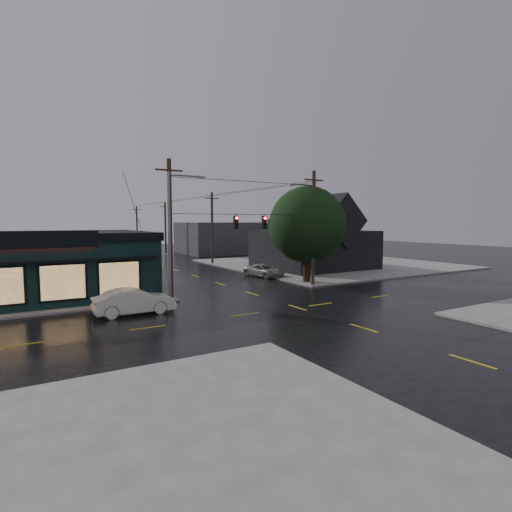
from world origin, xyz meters
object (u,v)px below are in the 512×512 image
corner_tree (307,225)px  suv_silver (264,271)px  utility_pole_nw (171,301)px  utility_pole_ne (313,286)px  sedan_cream (134,301)px

corner_tree → suv_silver: 7.54m
corner_tree → utility_pole_nw: corner_tree is taller
utility_pole_ne → sedan_cream: (-16.35, -2.89, 0.81)m
utility_pole_ne → sedan_cream: utility_pole_ne is taller
utility_pole_ne → suv_silver: 7.44m
corner_tree → utility_pole_ne: size_ratio=0.87×
corner_tree → sedan_cream: (-16.99, -4.58, -4.64)m
corner_tree → suv_silver: (-1.14, 5.71, -4.79)m
utility_pole_ne → sedan_cream: size_ratio=2.08×
utility_pole_nw → utility_pole_ne: size_ratio=1.00×
sedan_cream → suv_silver: bearing=-56.1°
utility_pole_nw → corner_tree: bearing=7.1°
utility_pole_ne → sedan_cream: 16.62m
utility_pole_nw → suv_silver: 14.54m
utility_pole_nw → utility_pole_ne: bearing=0.0°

